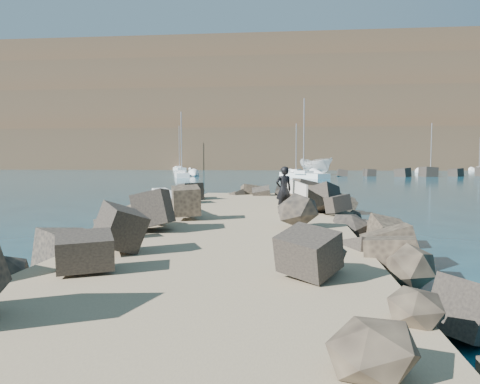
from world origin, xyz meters
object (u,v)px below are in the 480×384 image
Objects in this scene: boat_imported at (316,166)px; surfer_with_board at (286,190)px; surfboard_resting at (174,200)px; sailboat_d at (431,172)px.

surfer_with_board is (-4.55, -60.01, 0.04)m from boat_imported.
boat_imported is at bearing 37.91° from surfboard_resting.
surfer_with_board is 68.63m from sailboat_d.
surfboard_resting is 1.13× the size of surfer_with_board.
boat_imported is at bearing -166.92° from sailboat_d.
sailboat_d is at bearing 69.88° from surfer_with_board.
surfer_with_board is 0.22× the size of sailboat_d.
boat_imported is (8.35, 60.37, 0.33)m from surfboard_resting.
boat_imported is 3.72× the size of surfer_with_board.
surfboard_resting is 3.84m from surfer_with_board.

